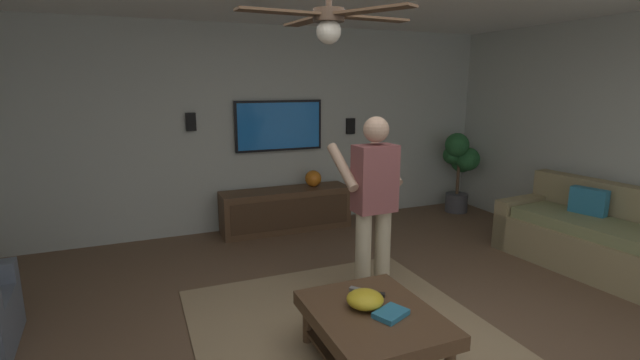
% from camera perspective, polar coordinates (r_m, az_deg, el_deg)
% --- Properties ---
extents(ground_plane, '(8.11, 8.11, 0.00)m').
position_cam_1_polar(ground_plane, '(3.47, 7.99, -21.39)').
color(ground_plane, brown).
extents(wall_back_tv, '(0.10, 6.96, 2.63)m').
position_cam_1_polar(wall_back_tv, '(6.02, -7.97, 6.38)').
color(wall_back_tv, '#B2B7AD').
rests_on(wall_back_tv, ground).
extents(area_rug, '(2.89, 2.26, 0.01)m').
position_cam_1_polar(area_rug, '(3.55, 4.91, -20.38)').
color(area_rug, '#9E8460').
rests_on(area_rug, ground).
extents(couch, '(1.97, 1.04, 0.87)m').
position_cam_1_polar(couch, '(5.55, 31.63, -6.37)').
color(couch, '#93845B').
rests_on(couch, ground).
extents(coffee_table, '(1.00, 0.80, 0.40)m').
position_cam_1_polar(coffee_table, '(3.25, 6.72, -17.77)').
color(coffee_table, '#513823').
rests_on(coffee_table, ground).
extents(media_console, '(0.45, 1.70, 0.55)m').
position_cam_1_polar(media_console, '(5.98, -4.31, -3.76)').
color(media_console, '#513823').
rests_on(media_console, ground).
extents(tv, '(0.05, 1.18, 0.66)m').
position_cam_1_polar(tv, '(6.00, -5.20, 6.85)').
color(tv, black).
extents(person_standing, '(0.54, 0.55, 1.64)m').
position_cam_1_polar(person_standing, '(3.94, 6.75, -2.29)').
color(person_standing, '#C6B793').
rests_on(person_standing, ground).
extents(potted_plant_tall, '(0.52, 0.56, 1.20)m').
position_cam_1_polar(potted_plant_tall, '(7.00, 17.21, 2.04)').
color(potted_plant_tall, '#4C4C51').
rests_on(potted_plant_tall, ground).
extents(bowl, '(0.26, 0.26, 0.12)m').
position_cam_1_polar(bowl, '(3.22, 5.71, -14.77)').
color(bowl, gold).
rests_on(bowl, coffee_table).
extents(remote_white, '(0.15, 0.11, 0.02)m').
position_cam_1_polar(remote_white, '(3.27, 5.87, -15.21)').
color(remote_white, white).
rests_on(remote_white, coffee_table).
extents(remote_black, '(0.12, 0.15, 0.02)m').
position_cam_1_polar(remote_black, '(3.40, 6.92, -14.11)').
color(remote_black, black).
rests_on(remote_black, coffee_table).
extents(remote_grey, '(0.14, 0.13, 0.02)m').
position_cam_1_polar(remote_grey, '(3.44, 4.99, -13.73)').
color(remote_grey, slate).
rests_on(remote_grey, coffee_table).
extents(book, '(0.23, 0.27, 0.04)m').
position_cam_1_polar(book, '(3.15, 8.94, -16.35)').
color(book, teal).
rests_on(book, coffee_table).
extents(vase_round, '(0.22, 0.22, 0.22)m').
position_cam_1_polar(vase_round, '(6.03, -0.86, 0.19)').
color(vase_round, orange).
rests_on(vase_round, media_console).
extents(wall_speaker_left, '(0.06, 0.12, 0.22)m').
position_cam_1_polar(wall_speaker_left, '(6.41, 3.87, 6.82)').
color(wall_speaker_left, black).
extents(wall_speaker_right, '(0.06, 0.12, 0.22)m').
position_cam_1_polar(wall_speaker_right, '(5.77, -16.01, 7.08)').
color(wall_speaker_right, black).
extents(ceiling_fan, '(1.16, 1.21, 0.46)m').
position_cam_1_polar(ceiling_fan, '(3.05, 1.27, 19.55)').
color(ceiling_fan, '#4C3828').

